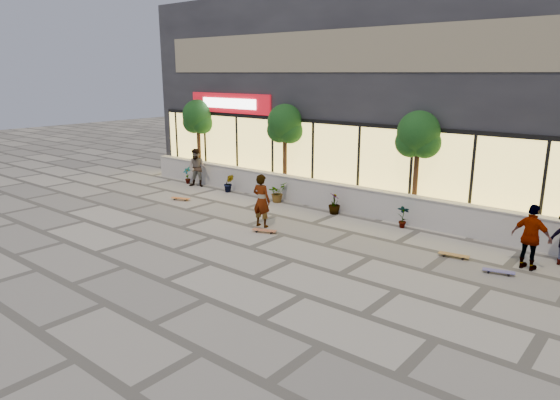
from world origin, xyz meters
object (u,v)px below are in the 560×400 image
Objects in this scene: skateboard_left at (181,198)px; tree_west at (198,119)px; skateboard_center at (264,230)px; tree_mideast at (418,137)px; skateboard_right_far at (499,271)px; skater_right_near at (531,237)px; tree_midwest at (285,126)px; skateboard_right_near at (454,255)px; skater_center at (261,201)px; skater_left at (197,168)px.

tree_west is at bearing 108.26° from skateboard_left.
tree_west reaches higher than skateboard_center.
tree_west and tree_mideast have the same top height.
tree_mideast is 6.00m from skateboard_right_far.
skater_right_near reaches higher than skateboard_center.
skateboard_right_far is (10.00, -3.40, -2.90)m from tree_midwest.
skater_right_near is 7.96m from skateboard_center.
skateboard_center is at bearing -172.88° from skateboard_right_near.
skater_right_near is 2.06× the size of skateboard_right_near.
skateboard_right_far is at bearing -179.39° from skater_center.
skateboard_center is at bearing -58.40° from tree_midwest.
skateboard_left is at bearing 165.96° from skateboard_right_far.
tree_midwest reaches higher than skateboard_right_near.
skateboard_right_near reaches higher than skateboard_center.
skateboard_right_far is at bearing 71.06° from skater_right_near.
skater_right_near is (4.50, -2.54, -2.08)m from tree_mideast.
skateboard_right_far is at bearing -18.80° from tree_midwest.
tree_midwest reaches higher than skateboard_right_far.
tree_mideast is 5.94m from skater_center.
tree_west is at bearing 152.70° from skateboard_right_far.
tree_midwest is at bearing 101.46° from skateboard_center.
tree_west is at bearing 180.00° from tree_mideast.
tree_west reaches higher than skateboard_right_far.
skateboard_right_far is at bearing -27.30° from skateboard_right_near.
skater_center is 7.75m from skateboard_right_far.
skater_right_near is at bearing 3.31° from skateboard_right_near.
tree_west is 4.58× the size of skateboard_center.
skater_center is 5.15m from skateboard_left.
skateboard_center is at bearing -29.16° from tree_west.
skateboard_right_far is (14.11, -2.00, -0.81)m from skater_left.
skater_center is 2.23× the size of skateboard_right_far.
skateboard_right_near is at bearing -3.58° from skateboard_center.
skater_left is at bearing -28.74° from skater_center.
tree_mideast is at bearing 124.69° from skateboard_right_far.
tree_mideast is at bearing -17.33° from skater_left.
skater_right_near is (16.00, -2.54, -2.08)m from tree_west.
skateboard_right_far is (7.12, 1.27, -0.00)m from skateboard_center.
tree_midwest is 4.56× the size of skateboard_left.
skater_right_near reaches higher than skateboard_left.
tree_mideast is (6.00, 0.00, 0.00)m from tree_midwest.
skater_right_near is at bearing -9.02° from tree_west.
skateboard_left is (2.79, -3.60, -2.90)m from tree_west.
skateboard_right_far is (-0.50, -0.86, -0.82)m from skater_right_near.
tree_mideast is 5.57m from skater_right_near.
tree_west is 2.20× the size of skater_left.
skateboard_right_far is (4.00, -3.40, -2.90)m from tree_mideast.
skateboard_right_near is (12.74, -1.56, -0.81)m from skater_left.
tree_west is 9.13m from skater_center.
tree_midwest is at bearing -2.50° from skater_right_near.
tree_midwest is at bearing 33.46° from skateboard_left.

